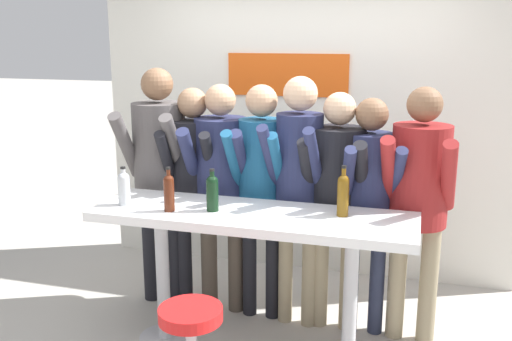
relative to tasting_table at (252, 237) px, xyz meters
The scene contains 14 objects.
back_wall 1.63m from the tasting_table, 90.04° to the left, with size 3.66×0.12×2.57m.
tasting_table is the anchor object (origin of this frame).
person_far_left 1.10m from the tasting_table, 148.29° to the left, with size 0.50×0.61×1.85m.
person_left 0.87m from the tasting_table, 138.09° to the left, with size 0.45×0.56×1.71m.
person_center_left 0.72m from the tasting_table, 126.36° to the left, with size 0.49×0.59×1.74m.
person_center 0.60m from the tasting_table, 99.62° to the left, with size 0.39×0.52×1.75m.
person_center_right 0.61m from the tasting_table, 68.21° to the left, with size 0.42×0.56×1.81m.
person_right 0.73m from the tasting_table, 47.95° to the left, with size 0.45×0.54×1.71m.
person_far_right 0.87m from the tasting_table, 35.82° to the left, with size 0.46×0.57×1.68m.
person_rightmost 1.15m from the tasting_table, 25.67° to the left, with size 0.48×0.58×1.76m.
wine_bottle_0 0.90m from the tasting_table, behind, with size 0.08×0.08×0.26m.
wine_bottle_1 0.60m from the tasting_table, 166.49° to the right, with size 0.07×0.07×0.29m.
wine_bottle_2 0.65m from the tasting_table, ahead, with size 0.07×0.07×0.32m.
wine_bottle_3 0.39m from the tasting_table, behind, with size 0.08×0.08×0.27m.
Camera 1 is at (0.99, -3.29, 2.09)m, focal length 40.00 mm.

